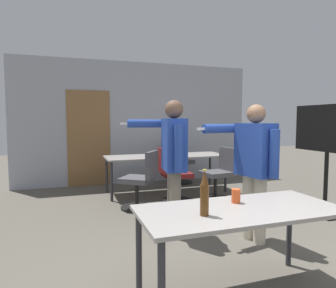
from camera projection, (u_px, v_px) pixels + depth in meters
name	position (u px, v px, depth m)	size (l,w,h in m)	color
back_wall	(137.00, 123.00, 6.79)	(5.35, 0.12, 2.71)	#A3A8B2
conference_table_near	(240.00, 217.00, 2.34)	(1.61, 0.74, 0.73)	gray
conference_table_far	(166.00, 158.00, 5.86)	(2.36, 0.81, 0.73)	gray
tv_screen	(327.00, 144.00, 4.45)	(0.44, 1.26, 1.65)	black
person_right_polo	(173.00, 155.00, 3.64)	(0.75, 0.71, 1.66)	slate
person_center_tall	(254.00, 160.00, 3.45)	(0.82, 0.65, 1.59)	beige
office_chair_near_pushed	(173.00, 177.00, 5.18)	(0.55, 0.52, 0.93)	black
office_chair_far_right	(178.00, 163.00, 6.81)	(0.63, 0.66, 0.94)	black
office_chair_side_rolled	(141.00, 182.00, 4.75)	(0.68, 0.67, 0.93)	black
office_chair_mid_tucked	(219.00, 175.00, 5.40)	(0.58, 0.52, 0.92)	black
beer_bottle	(204.00, 194.00, 2.15)	(0.06, 0.06, 0.34)	#563314
drink_cup	(236.00, 196.00, 2.49)	(0.07, 0.07, 0.11)	#E05123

